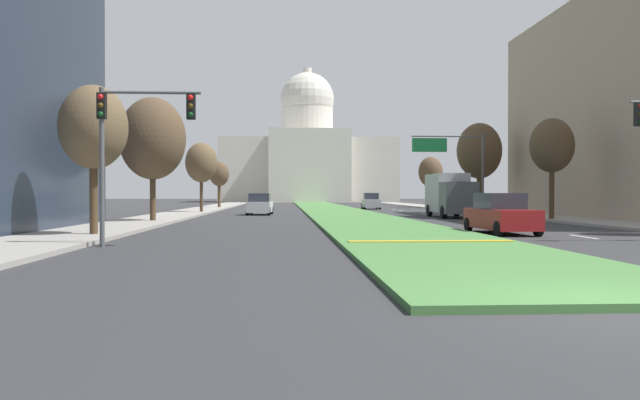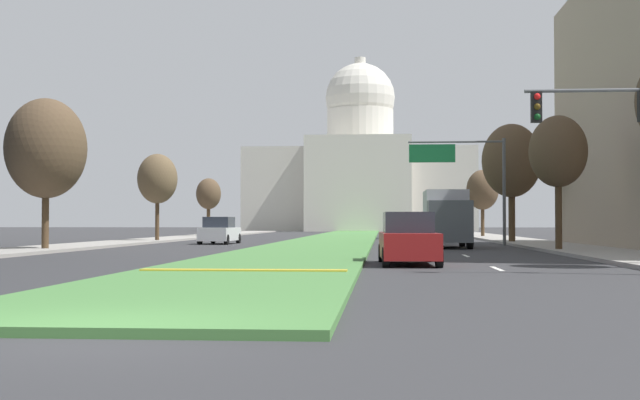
# 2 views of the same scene
# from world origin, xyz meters

# --- Properties ---
(ground_plane) EXTENTS (270.88, 270.88, 0.00)m
(ground_plane) POSITION_xyz_m (0.00, 61.56, 0.00)
(ground_plane) COLOR #333335
(grass_median) EXTENTS (6.12, 110.82, 0.14)m
(grass_median) POSITION_xyz_m (0.00, 55.41, 0.07)
(grass_median) COLOR #4C8442
(grass_median) RESTS_ON ground_plane
(median_curb_nose) EXTENTS (5.50, 0.50, 0.04)m
(median_curb_nose) POSITION_xyz_m (0.00, 11.75, 0.16)
(median_curb_nose) COLOR gold
(median_curb_nose) RESTS_ON grass_median
(lane_dashes_right) EXTENTS (0.16, 60.07, 0.01)m
(lane_dashes_right) POSITION_xyz_m (7.18, 44.47, 0.00)
(lane_dashes_right) COLOR silver
(lane_dashes_right) RESTS_ON ground_plane
(sidewalk_left) EXTENTS (4.00, 110.82, 0.15)m
(sidewalk_left) POSITION_xyz_m (-13.30, 49.25, 0.07)
(sidewalk_left) COLOR #9E9991
(sidewalk_left) RESTS_ON ground_plane
(sidewalk_right) EXTENTS (4.00, 110.82, 0.15)m
(sidewalk_right) POSITION_xyz_m (13.30, 49.25, 0.07)
(sidewalk_right) COLOR #9E9991
(sidewalk_right) RESTS_ON ground_plane
(capitol_building) EXTENTS (35.44, 24.83, 28.04)m
(capitol_building) POSITION_xyz_m (0.00, 122.26, 8.76)
(capitol_building) COLOR silver
(capitol_building) RESTS_ON ground_plane
(traffic_light_near_left) EXTENTS (3.34, 0.35, 5.20)m
(traffic_light_near_left) POSITION_xyz_m (-9.96, 11.95, 3.80)
(traffic_light_near_left) COLOR #515456
(traffic_light_near_left) RESTS_ON ground_plane
(overhead_guide_sign) EXTENTS (5.87, 0.20, 6.50)m
(overhead_guide_sign) POSITION_xyz_m (8.79, 40.55, 4.66)
(overhead_guide_sign) COLOR #515456
(overhead_guide_sign) RESTS_ON ground_plane
(street_tree_left_near) EXTENTS (2.67, 2.67, 6.05)m
(street_tree_left_near) POSITION_xyz_m (-12.41, 16.46, 4.34)
(street_tree_left_near) COLOR #4C3823
(street_tree_left_near) RESTS_ON ground_plane
(street_tree_left_mid) EXTENTS (3.90, 3.90, 7.45)m
(street_tree_left_mid) POSITION_xyz_m (-12.67, 28.95, 5.00)
(street_tree_left_mid) COLOR #4C3823
(street_tree_left_mid) RESTS_ON ground_plane
(street_tree_right_mid) EXTENTS (2.73, 2.73, 6.49)m
(street_tree_right_mid) POSITION_xyz_m (11.98, 29.85, 4.74)
(street_tree_right_mid) COLOR #4C3823
(street_tree_right_mid) RESTS_ON ground_plane
(street_tree_left_far) EXTENTS (2.80, 2.80, 6.22)m
(street_tree_left_far) POSITION_xyz_m (-12.15, 46.96, 4.44)
(street_tree_left_far) COLOR #4C3823
(street_tree_left_far) RESTS_ON ground_plane
(street_tree_right_far) EXTENTS (3.88, 3.88, 7.90)m
(street_tree_right_far) POSITION_xyz_m (12.14, 45.12, 5.44)
(street_tree_right_far) COLOR #4C3823
(street_tree_right_far) RESTS_ON ground_plane
(street_tree_left_distant) EXTENTS (2.31, 2.31, 5.48)m
(street_tree_left_distant) POSITION_xyz_m (-12.52, 65.70, 3.98)
(street_tree_left_distant) COLOR #4C3823
(street_tree_left_distant) RESTS_ON ground_plane
(street_tree_right_distant) EXTENTS (2.91, 2.91, 6.15)m
(street_tree_right_distant) POSITION_xyz_m (12.69, 65.69, 4.30)
(street_tree_right_distant) COLOR #4C3823
(street_tree_right_distant) RESTS_ON ground_plane
(sedan_lead_stopped) EXTENTS (2.05, 4.66, 1.77)m
(sedan_lead_stopped) POSITION_xyz_m (4.54, 17.95, 0.83)
(sedan_lead_stopped) COLOR maroon
(sedan_lead_stopped) RESTS_ON ground_plane
(sedan_midblock) EXTENTS (2.12, 4.35, 1.75)m
(sedan_midblock) POSITION_xyz_m (-6.85, 42.67, 0.82)
(sedan_midblock) COLOR silver
(sedan_midblock) RESTS_ON ground_plane
(sedan_distant) EXTENTS (2.04, 4.48, 1.80)m
(sedan_distant) POSITION_xyz_m (4.79, 60.74, 0.84)
(sedan_distant) COLOR #BCBCC1
(sedan_distant) RESTS_ON ground_plane
(box_truck_delivery) EXTENTS (2.40, 6.40, 3.20)m
(box_truck_delivery) POSITION_xyz_m (7.20, 36.35, 1.68)
(box_truck_delivery) COLOR #4C5156
(box_truck_delivery) RESTS_ON ground_plane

